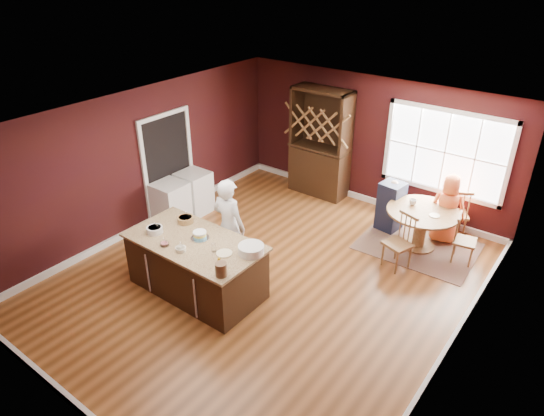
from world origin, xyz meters
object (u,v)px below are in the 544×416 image
at_px(dryer, 194,192).
at_px(kitchen_island, 196,267).
at_px(layer_cake, 200,235).
at_px(chair_south, 398,242).
at_px(baker, 229,226).
at_px(high_chair, 391,205).
at_px(hutch, 320,143).
at_px(dining_table, 422,221).
at_px(toddler, 393,190).
at_px(washer, 171,204).
at_px(chair_east, 465,239).
at_px(chair_north, 456,212).
at_px(seated_woman, 447,209).

bearing_deg(dryer, kitchen_island, -44.07).
xyz_separation_m(layer_cake, chair_south, (2.24, 2.40, -0.48)).
relative_size(baker, high_chair, 1.66).
distance_m(chair_south, hutch, 3.17).
distance_m(kitchen_island, dining_table, 4.09).
relative_size(chair_south, toddler, 3.83).
bearing_deg(washer, dining_table, 26.73).
bearing_deg(layer_cake, chair_south, 47.01).
height_order(baker, toddler, baker).
xyz_separation_m(dining_table, chair_east, (0.79, 0.00, -0.08)).
relative_size(chair_north, high_chair, 1.01).
xyz_separation_m(baker, seated_woman, (2.56, 3.10, -0.18)).
height_order(chair_north, washer, chair_north).
relative_size(toddler, dryer, 0.30).
distance_m(chair_east, high_chair, 1.55).
xyz_separation_m(kitchen_island, dining_table, (2.33, 3.36, 0.10)).
bearing_deg(high_chair, hutch, 172.72).
bearing_deg(chair_north, layer_cake, 27.72).
bearing_deg(seated_woman, dryer, 8.98).
bearing_deg(dining_table, high_chair, 159.14).
height_order(baker, washer, baker).
distance_m(chair_south, dryer, 4.24).
bearing_deg(dining_table, chair_east, 0.02).
bearing_deg(dining_table, washer, -153.27).
height_order(high_chair, toddler, high_chair).
bearing_deg(kitchen_island, washer, 147.60).
xyz_separation_m(layer_cake, high_chair, (1.58, 3.53, -0.47)).
bearing_deg(chair_south, washer, -143.64).
height_order(layer_cake, hutch, hutch).
height_order(kitchen_island, seated_woman, seated_woman).
bearing_deg(layer_cake, dryer, 137.97).
relative_size(seated_woman, hutch, 0.57).
xyz_separation_m(dining_table, layer_cake, (-2.31, -3.25, 0.44)).
distance_m(high_chair, dryer, 3.95).
distance_m(high_chair, washer, 4.27).
xyz_separation_m(kitchen_island, dryer, (-1.92, 1.86, -0.00)).
height_order(dining_table, toddler, toddler).
distance_m(layer_cake, hutch, 4.08).
xyz_separation_m(baker, chair_north, (2.65, 3.37, -0.33)).
bearing_deg(kitchen_island, baker, 86.60).
xyz_separation_m(dining_table, baker, (-2.29, -2.61, 0.31)).
relative_size(layer_cake, hutch, 0.12).
xyz_separation_m(layer_cake, washer, (-1.94, 1.11, -0.54)).
distance_m(layer_cake, chair_north, 4.84).
bearing_deg(washer, dryer, 90.00).
xyz_separation_m(chair_north, high_chair, (-1.09, -0.49, -0.01)).
distance_m(chair_south, high_chair, 1.31).
bearing_deg(kitchen_island, dining_table, 55.21).
distance_m(layer_cake, chair_south, 3.32).
xyz_separation_m(seated_woman, washer, (-4.52, -2.63, -0.23)).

